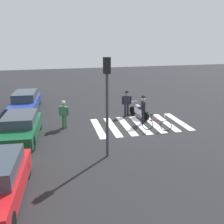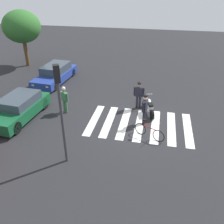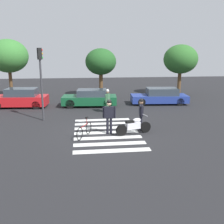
{
  "view_description": "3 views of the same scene",
  "coord_description": "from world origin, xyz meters",
  "px_view_note": "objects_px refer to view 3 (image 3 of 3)",
  "views": [
    {
      "loc": [
        -14.29,
        5.3,
        5.43
      ],
      "look_at": [
        0.8,
        1.64,
        0.72
      ],
      "focal_mm": 40.41,
      "sensor_mm": 36.0,
      "label": 1
    },
    {
      "loc": [
        -11.74,
        -0.75,
        7.35
      ],
      "look_at": [
        -0.12,
        1.6,
        0.71
      ],
      "focal_mm": 38.27,
      "sensor_mm": 36.0,
      "label": 2
    },
    {
      "loc": [
        -1.27,
        -13.49,
        4.38
      ],
      "look_at": [
        0.39,
        0.7,
        0.99
      ],
      "focal_mm": 41.23,
      "sensor_mm": 36.0,
      "label": 3
    }
  ],
  "objects_px": {
    "pedestrian_bystander": "(108,99)",
    "car_green_compact": "(90,98)",
    "car_blue_hatchback": "(160,96)",
    "leaning_bicycle": "(84,130)",
    "officer_by_motorcycle": "(109,114)",
    "traffic_light_pole": "(41,73)",
    "police_motorcycle": "(134,126)",
    "officer_on_foot": "(141,112)",
    "car_red_convertible": "(20,98)"
  },
  "relations": [
    {
      "from": "police_motorcycle",
      "to": "car_green_compact",
      "type": "xyz_separation_m",
      "value": [
        -2.08,
        7.55,
        0.21
      ]
    },
    {
      "from": "officer_on_foot",
      "to": "car_red_convertible",
      "type": "xyz_separation_m",
      "value": [
        -8.19,
        7.06,
        -0.34
      ]
    },
    {
      "from": "car_blue_hatchback",
      "to": "officer_by_motorcycle",
      "type": "bearing_deg",
      "value": -124.13
    },
    {
      "from": "officer_on_foot",
      "to": "pedestrian_bystander",
      "type": "distance_m",
      "value": 4.63
    },
    {
      "from": "car_green_compact",
      "to": "officer_by_motorcycle",
      "type": "bearing_deg",
      "value": -83.96
    },
    {
      "from": "officer_by_motorcycle",
      "to": "car_green_compact",
      "type": "height_order",
      "value": "officer_by_motorcycle"
    },
    {
      "from": "pedestrian_bystander",
      "to": "car_green_compact",
      "type": "distance_m",
      "value": 2.72
    },
    {
      "from": "police_motorcycle",
      "to": "car_blue_hatchback",
      "type": "distance_m",
      "value": 8.66
    },
    {
      "from": "car_green_compact",
      "to": "car_red_convertible",
      "type": "bearing_deg",
      "value": 177.51
    },
    {
      "from": "car_blue_hatchback",
      "to": "traffic_light_pole",
      "type": "bearing_deg",
      "value": -154.28
    },
    {
      "from": "pedestrian_bystander",
      "to": "leaning_bicycle",
      "type": "bearing_deg",
      "value": -108.3
    },
    {
      "from": "police_motorcycle",
      "to": "officer_by_motorcycle",
      "type": "height_order",
      "value": "officer_by_motorcycle"
    },
    {
      "from": "car_green_compact",
      "to": "officer_on_foot",
      "type": "bearing_deg",
      "value": -68.84
    },
    {
      "from": "pedestrian_bystander",
      "to": "car_blue_hatchback",
      "type": "xyz_separation_m",
      "value": [
        4.72,
        2.65,
        -0.35
      ]
    },
    {
      "from": "car_red_convertible",
      "to": "leaning_bicycle",
      "type": "bearing_deg",
      "value": -57.94
    },
    {
      "from": "leaning_bicycle",
      "to": "traffic_light_pole",
      "type": "height_order",
      "value": "traffic_light_pole"
    },
    {
      "from": "police_motorcycle",
      "to": "car_blue_hatchback",
      "type": "bearing_deg",
      "value": 63.82
    },
    {
      "from": "officer_by_motorcycle",
      "to": "traffic_light_pole",
      "type": "relative_size",
      "value": 0.42
    },
    {
      "from": "leaning_bicycle",
      "to": "car_red_convertible",
      "type": "xyz_separation_m",
      "value": [
        -4.98,
        7.96,
        0.34
      ]
    },
    {
      "from": "police_motorcycle",
      "to": "officer_by_motorcycle",
      "type": "relative_size",
      "value": 1.06
    },
    {
      "from": "officer_on_foot",
      "to": "police_motorcycle",
      "type": "bearing_deg",
      "value": -127.48
    },
    {
      "from": "police_motorcycle",
      "to": "traffic_light_pole",
      "type": "height_order",
      "value": "traffic_light_pole"
    },
    {
      "from": "car_green_compact",
      "to": "traffic_light_pole",
      "type": "distance_m",
      "value": 5.71
    },
    {
      "from": "police_motorcycle",
      "to": "pedestrian_bystander",
      "type": "height_order",
      "value": "pedestrian_bystander"
    },
    {
      "from": "officer_by_motorcycle",
      "to": "car_red_convertible",
      "type": "bearing_deg",
      "value": 129.86
    },
    {
      "from": "pedestrian_bystander",
      "to": "car_green_compact",
      "type": "bearing_deg",
      "value": 116.02
    },
    {
      "from": "traffic_light_pole",
      "to": "leaning_bicycle",
      "type": "bearing_deg",
      "value": -54.34
    },
    {
      "from": "pedestrian_bystander",
      "to": "police_motorcycle",
      "type": "bearing_deg",
      "value": -80.11
    },
    {
      "from": "pedestrian_bystander",
      "to": "traffic_light_pole",
      "type": "distance_m",
      "value": 5.08
    },
    {
      "from": "officer_on_foot",
      "to": "officer_by_motorcycle",
      "type": "relative_size",
      "value": 0.96
    },
    {
      "from": "police_motorcycle",
      "to": "car_red_convertible",
      "type": "relative_size",
      "value": 0.45
    },
    {
      "from": "police_motorcycle",
      "to": "car_green_compact",
      "type": "height_order",
      "value": "car_green_compact"
    },
    {
      "from": "leaning_bicycle",
      "to": "officer_by_motorcycle",
      "type": "height_order",
      "value": "officer_by_motorcycle"
    },
    {
      "from": "pedestrian_bystander",
      "to": "car_red_convertible",
      "type": "xyz_separation_m",
      "value": [
        -6.74,
        2.67,
        -0.28
      ]
    },
    {
      "from": "pedestrian_bystander",
      "to": "car_red_convertible",
      "type": "relative_size",
      "value": 0.39
    },
    {
      "from": "leaning_bicycle",
      "to": "officer_on_foot",
      "type": "height_order",
      "value": "officer_on_foot"
    },
    {
      "from": "car_red_convertible",
      "to": "car_blue_hatchback",
      "type": "distance_m",
      "value": 11.45
    },
    {
      "from": "police_motorcycle",
      "to": "leaning_bicycle",
      "type": "height_order",
      "value": "police_motorcycle"
    },
    {
      "from": "police_motorcycle",
      "to": "car_blue_hatchback",
      "type": "xyz_separation_m",
      "value": [
        3.82,
        7.77,
        0.2
      ]
    },
    {
      "from": "car_red_convertible",
      "to": "traffic_light_pole",
      "type": "xyz_separation_m",
      "value": [
        2.41,
        -4.37,
        2.33
      ]
    },
    {
      "from": "police_motorcycle",
      "to": "car_red_convertible",
      "type": "height_order",
      "value": "car_red_convertible"
    },
    {
      "from": "car_blue_hatchback",
      "to": "traffic_light_pole",
      "type": "xyz_separation_m",
      "value": [
        -9.04,
        -4.35,
        2.4
      ]
    },
    {
      "from": "pedestrian_bystander",
      "to": "officer_on_foot",
      "type": "bearing_deg",
      "value": -71.67
    },
    {
      "from": "leaning_bicycle",
      "to": "police_motorcycle",
      "type": "bearing_deg",
      "value": 3.58
    },
    {
      "from": "officer_on_foot",
      "to": "car_red_convertible",
      "type": "bearing_deg",
      "value": 139.24
    },
    {
      "from": "pedestrian_bystander",
      "to": "traffic_light_pole",
      "type": "height_order",
      "value": "traffic_light_pole"
    },
    {
      "from": "traffic_light_pole",
      "to": "officer_by_motorcycle",
      "type": "bearing_deg",
      "value": -39.3
    },
    {
      "from": "police_motorcycle",
      "to": "pedestrian_bystander",
      "type": "xyz_separation_m",
      "value": [
        -0.89,
        5.13,
        0.54
      ]
    },
    {
      "from": "car_red_convertible",
      "to": "car_green_compact",
      "type": "bearing_deg",
      "value": -2.49
    },
    {
      "from": "car_blue_hatchback",
      "to": "traffic_light_pole",
      "type": "height_order",
      "value": "traffic_light_pole"
    }
  ]
}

